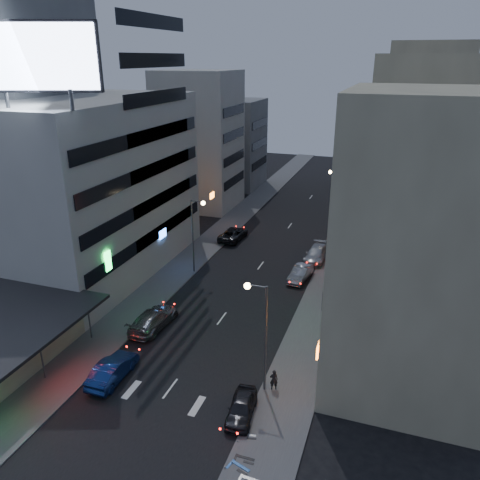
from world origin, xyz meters
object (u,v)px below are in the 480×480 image
at_px(scooter_silver_b, 256,428).
at_px(road_car_blue, 113,370).
at_px(scooter_black_a, 252,479).
at_px(scooter_black_b, 256,452).
at_px(scooter_blue, 251,463).
at_px(person, 274,380).
at_px(parked_car_right_near, 242,407).
at_px(parked_car_right_far, 316,254).
at_px(scooter_silver_a, 263,473).
at_px(road_car_silver, 153,319).
at_px(parked_car_left, 233,234).
at_px(parked_car_right_mid, 300,274).

bearing_deg(scooter_silver_b, road_car_blue, 66.72).
distance_m(scooter_black_a, scooter_black_b, 1.93).
bearing_deg(scooter_silver_b, scooter_blue, 176.80).
distance_m(person, scooter_black_b, 6.28).
xyz_separation_m(parked_car_right_near, scooter_black_a, (2.30, -5.06, 0.03)).
distance_m(parked_car_right_far, scooter_blue, 30.38).
bearing_deg(scooter_black_b, person, 5.66).
height_order(parked_car_right_near, road_car_blue, road_car_blue).
height_order(parked_car_right_far, scooter_silver_a, parked_car_right_far).
height_order(road_car_silver, scooter_blue, road_car_silver).
height_order(parked_car_left, road_car_silver, road_car_silver).
height_order(parked_car_left, scooter_silver_a, parked_car_left).
bearing_deg(scooter_blue, road_car_silver, 64.74).
bearing_deg(scooter_black_b, scooter_black_a, -169.18).
bearing_deg(parked_car_right_mid, parked_car_left, 148.11).
relative_size(person, scooter_silver_a, 0.81).
distance_m(parked_car_left, parked_car_right_far, 11.61).
height_order(parked_car_right_near, scooter_blue, parked_car_right_near).
bearing_deg(scooter_black_b, parked_car_right_far, 3.67).
distance_m(parked_car_right_near, scooter_silver_b, 1.97).
distance_m(parked_car_right_near, scooter_black_b, 3.71).
xyz_separation_m(parked_car_left, road_car_silver, (0.60, -21.75, 0.07)).
relative_size(scooter_black_a, scooter_blue, 1.04).
distance_m(road_car_silver, scooter_black_a, 18.10).
xyz_separation_m(parked_car_right_mid, scooter_black_a, (2.97, -25.85, -0.01)).
relative_size(parked_car_right_mid, scooter_black_a, 2.27).
bearing_deg(scooter_black_a, parked_car_right_near, 18.07).
bearing_deg(parked_car_left, scooter_silver_a, 115.21).
xyz_separation_m(parked_car_right_mid, scooter_black_b, (2.60, -23.96, -0.06)).
relative_size(scooter_blue, scooter_silver_b, 1.14).
bearing_deg(road_car_silver, parked_car_right_near, 147.17).
bearing_deg(parked_car_right_near, scooter_silver_b, -50.42).
distance_m(scooter_silver_a, scooter_black_b, 1.56).
xyz_separation_m(road_car_blue, scooter_silver_b, (11.38, -1.86, -0.17)).
bearing_deg(scooter_black_a, parked_car_right_mid, 0.13).
bearing_deg(person, scooter_black_a, 75.63).
relative_size(road_car_blue, road_car_silver, 0.85).
distance_m(parked_car_right_far, road_car_blue, 27.66).
height_order(parked_car_left, road_car_blue, road_car_blue).
bearing_deg(road_car_silver, scooter_silver_a, 140.76).
bearing_deg(parked_car_left, road_car_silver, 94.37).
bearing_deg(scooter_silver_b, parked_car_left, 8.34).
bearing_deg(person, road_car_silver, -42.30).
height_order(scooter_blue, scooter_silver_b, scooter_blue).
bearing_deg(parked_car_right_mid, road_car_blue, -107.30).
bearing_deg(parked_car_right_near, road_car_blue, 170.24).
distance_m(person, scooter_blue, 7.11).
xyz_separation_m(road_car_silver, scooter_black_b, (12.54, -10.80, -0.16)).
height_order(parked_car_right_near, scooter_silver_a, parked_car_right_near).
bearing_deg(scooter_black_b, road_car_silver, 49.16).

